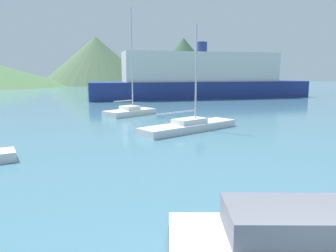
# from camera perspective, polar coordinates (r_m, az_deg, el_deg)

# --- Properties ---
(sailboat_middle) EXTENTS (7.95, 5.41, 7.39)m
(sailboat_middle) POSITION_cam_1_polar(r_m,az_deg,el_deg) (23.24, 3.74, 0.06)
(sailboat_middle) COLOR silver
(sailboat_middle) RESTS_ON ground_plane
(sailboat_outer) EXTENTS (5.33, 4.56, 9.98)m
(sailboat_outer) POSITION_cam_1_polar(r_m,az_deg,el_deg) (31.61, -6.67, 2.66)
(sailboat_outer) COLOR white
(sailboat_outer) RESTS_ON ground_plane
(ferry_distant) EXTENTS (34.94, 7.32, 8.64)m
(ferry_distant) POSITION_cam_1_polar(r_m,az_deg,el_deg) (52.23, 5.84, 8.28)
(ferry_distant) COLOR navy
(ferry_distant) RESTS_ON ground_plane
(hill_central) EXTENTS (35.91, 35.91, 15.18)m
(hill_central) POSITION_cam_1_polar(r_m,az_deg,el_deg) (110.67, -12.39, 11.06)
(hill_central) COLOR #4C6647
(hill_central) RESTS_ON ground_plane
(hill_east) EXTENTS (26.93, 26.93, 15.74)m
(hill_east) POSITION_cam_1_polar(r_m,az_deg,el_deg) (117.62, 2.69, 11.30)
(hill_east) COLOR #38563D
(hill_east) RESTS_ON ground_plane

